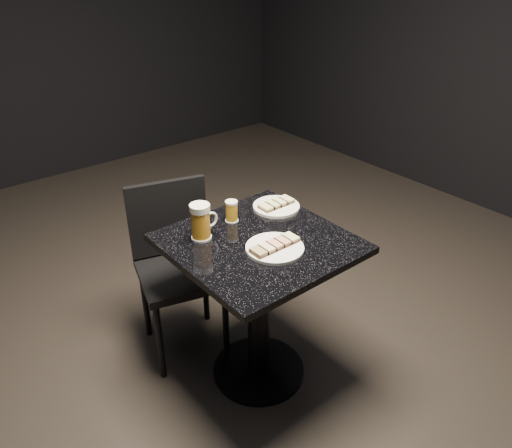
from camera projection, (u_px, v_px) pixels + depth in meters
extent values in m
plane|color=black|center=(259.00, 371.00, 2.44)|extent=(6.00, 6.00, 0.00)
cylinder|color=white|center=(275.00, 248.00, 2.01)|extent=(0.24, 0.24, 0.01)
cylinder|color=white|center=(276.00, 207.00, 2.33)|extent=(0.22, 0.22, 0.01)
cylinder|color=black|center=(259.00, 369.00, 2.44)|extent=(0.44, 0.44, 0.03)
cylinder|color=black|center=(259.00, 312.00, 2.26)|extent=(0.10, 0.10, 0.69)
cube|color=black|center=(259.00, 244.00, 2.08)|extent=(0.70, 0.70, 0.03)
cylinder|color=silver|center=(201.00, 237.00, 2.09)|extent=(0.09, 0.09, 0.01)
cylinder|color=gold|center=(201.00, 224.00, 2.06)|extent=(0.08, 0.08, 0.12)
cylinder|color=white|center=(200.00, 208.00, 2.02)|extent=(0.08, 0.08, 0.03)
torus|color=white|center=(210.00, 220.00, 2.08)|extent=(0.07, 0.01, 0.07)
cylinder|color=silver|center=(232.00, 220.00, 2.22)|extent=(0.06, 0.06, 0.01)
cylinder|color=gold|center=(232.00, 212.00, 2.20)|extent=(0.05, 0.05, 0.08)
cylinder|color=white|center=(231.00, 202.00, 2.18)|extent=(0.05, 0.05, 0.01)
cube|color=black|center=(181.00, 274.00, 2.38)|extent=(0.47, 0.47, 0.04)
cylinder|color=black|center=(160.00, 342.00, 2.31)|extent=(0.03, 0.03, 0.43)
cylinder|color=black|center=(226.00, 324.00, 2.42)|extent=(0.03, 0.03, 0.43)
cylinder|color=black|center=(145.00, 302.00, 2.57)|extent=(0.03, 0.03, 0.43)
cylinder|color=black|center=(205.00, 287.00, 2.68)|extent=(0.03, 0.03, 0.43)
cube|color=black|center=(168.00, 217.00, 2.42)|extent=(0.37, 0.13, 0.38)
cube|color=#4C3521|center=(259.00, 253.00, 1.96)|extent=(0.05, 0.07, 0.01)
cube|color=#8C7251|center=(259.00, 251.00, 1.95)|extent=(0.05, 0.07, 0.01)
cube|color=#4C3521|center=(267.00, 249.00, 1.98)|extent=(0.05, 0.07, 0.01)
cube|color=beige|center=(267.00, 247.00, 1.98)|extent=(0.05, 0.07, 0.01)
cube|color=#4C3521|center=(275.00, 246.00, 2.00)|extent=(0.05, 0.07, 0.01)
cube|color=tan|center=(275.00, 244.00, 2.00)|extent=(0.05, 0.07, 0.01)
cube|color=#4C3521|center=(283.00, 242.00, 2.03)|extent=(0.05, 0.07, 0.01)
cube|color=tan|center=(283.00, 240.00, 2.02)|extent=(0.05, 0.07, 0.01)
cube|color=#4C3521|center=(290.00, 239.00, 2.05)|extent=(0.05, 0.07, 0.01)
cube|color=#D1D184|center=(290.00, 237.00, 2.05)|extent=(0.05, 0.07, 0.01)
cube|color=#4C3521|center=(266.00, 208.00, 2.29)|extent=(0.05, 0.07, 0.01)
cube|color=#D1D184|center=(266.00, 206.00, 2.28)|extent=(0.05, 0.07, 0.01)
cube|color=#4C3521|center=(273.00, 206.00, 2.31)|extent=(0.05, 0.07, 0.01)
cube|color=#D1D184|center=(273.00, 204.00, 2.31)|extent=(0.05, 0.07, 0.01)
cube|color=#4C3521|center=(280.00, 203.00, 2.33)|extent=(0.05, 0.07, 0.01)
cube|color=beige|center=(280.00, 201.00, 2.33)|extent=(0.05, 0.07, 0.01)
cube|color=#4C3521|center=(286.00, 201.00, 2.36)|extent=(0.05, 0.07, 0.01)
cube|color=beige|center=(286.00, 199.00, 2.35)|extent=(0.05, 0.07, 0.01)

